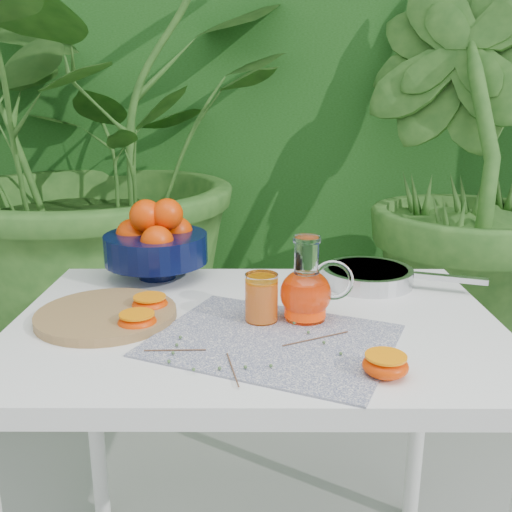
{
  "coord_description": "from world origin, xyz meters",
  "views": [
    {
      "loc": [
        -0.1,
        -1.2,
        1.2
      ],
      "look_at": [
        -0.1,
        -0.08,
        0.88
      ],
      "focal_mm": 40.0,
      "sensor_mm": 36.0,
      "label": 1
    }
  ],
  "objects_px": {
    "juice_pitcher": "(307,291)",
    "saute_pan": "(369,275)",
    "fruit_bowl": "(156,242)",
    "cutting_board": "(106,315)",
    "white_table": "(256,355)"
  },
  "relations": [
    {
      "from": "juice_pitcher",
      "to": "saute_pan",
      "type": "relative_size",
      "value": 0.43
    },
    {
      "from": "juice_pitcher",
      "to": "saute_pan",
      "type": "xyz_separation_m",
      "value": [
        0.17,
        0.23,
        -0.04
      ]
    },
    {
      "from": "fruit_bowl",
      "to": "juice_pitcher",
      "type": "relative_size",
      "value": 1.78
    },
    {
      "from": "cutting_board",
      "to": "saute_pan",
      "type": "height_order",
      "value": "saute_pan"
    },
    {
      "from": "fruit_bowl",
      "to": "juice_pitcher",
      "type": "xyz_separation_m",
      "value": [
        0.36,
        -0.29,
        -0.03
      ]
    },
    {
      "from": "white_table",
      "to": "cutting_board",
      "type": "bearing_deg",
      "value": -179.62
    },
    {
      "from": "cutting_board",
      "to": "fruit_bowl",
      "type": "height_order",
      "value": "fruit_bowl"
    },
    {
      "from": "juice_pitcher",
      "to": "fruit_bowl",
      "type": "bearing_deg",
      "value": 140.97
    },
    {
      "from": "cutting_board",
      "to": "fruit_bowl",
      "type": "distance_m",
      "value": 0.3
    },
    {
      "from": "white_table",
      "to": "fruit_bowl",
      "type": "height_order",
      "value": "fruit_bowl"
    },
    {
      "from": "cutting_board",
      "to": "fruit_bowl",
      "type": "xyz_separation_m",
      "value": [
        0.06,
        0.28,
        0.08
      ]
    },
    {
      "from": "white_table",
      "to": "fruit_bowl",
      "type": "relative_size",
      "value": 3.24
    },
    {
      "from": "saute_pan",
      "to": "white_table",
      "type": "bearing_deg",
      "value": -140.62
    },
    {
      "from": "cutting_board",
      "to": "juice_pitcher",
      "type": "distance_m",
      "value": 0.42
    },
    {
      "from": "cutting_board",
      "to": "saute_pan",
      "type": "bearing_deg",
      "value": 21.29
    }
  ]
}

